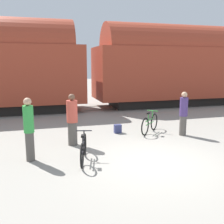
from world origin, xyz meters
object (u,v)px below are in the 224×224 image
bicycle_green (150,124)px  person_in_red (72,120)px  person_in_purple (183,113)px  bicycle_black (83,149)px  freight_train (89,64)px  backpack (118,129)px  person_in_green (29,129)px

bicycle_green → person_in_red: size_ratio=0.70×
person_in_purple → bicycle_black: bearing=-165.1°
freight_train → bicycle_black: 9.09m
bicycle_black → backpack: (1.85, 2.66, -0.19)m
freight_train → backpack: bearing=-90.6°
person_in_purple → person_in_green: size_ratio=0.93×
bicycle_green → person_in_green: bearing=-157.5°
person_in_purple → person_in_green: person_in_green is taller
backpack → bicycle_green: bearing=-14.1°
person_in_purple → person_in_green: bearing=-174.7°
freight_train → person_in_red: size_ratio=32.25×
freight_train → backpack: 6.43m
person_in_green → person_in_purple: bearing=67.2°
bicycle_green → freight_train: bearing=100.8°
backpack → person_in_red: bearing=-151.3°
bicycle_green → bicycle_black: bearing=-142.9°
bicycle_green → backpack: (-1.25, 0.31, -0.20)m
person_in_red → person_in_purple: bearing=-78.1°
bicycle_black → person_in_purple: (4.17, 1.65, 0.50)m
person_in_purple → person_in_green: 5.75m
person_in_red → person_in_purple: (4.26, 0.05, -0.01)m
freight_train → bicycle_black: freight_train is taller
freight_train → backpack: size_ratio=166.30×
bicycle_black → person_in_purple: size_ratio=0.96×
person_in_red → backpack: bearing=-50.0°
backpack → freight_train: bearing=89.4°
person_in_red → person_in_green: person_in_green is taller
freight_train → bicycle_black: bearing=-102.6°
bicycle_black → person_in_green: (-1.45, 0.46, 0.58)m
person_in_green → freight_train: bearing=122.8°
freight_train → person_in_green: size_ratio=31.10×
bicycle_black → person_in_purple: person_in_purple is taller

